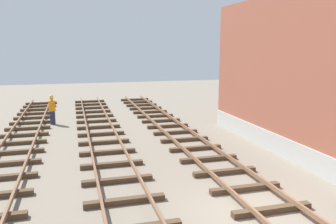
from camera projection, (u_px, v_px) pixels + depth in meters
The scene contains 3 objects.
ground_plane at pixel (256, 215), 9.81m from camera, with size 80.00×80.00×0.00m, color slate.
track_near_building at pixel (272, 209), 9.92m from camera, with size 2.50×46.82×0.32m.
track_worker_foreground at pixel (52, 110), 21.34m from camera, with size 0.40×0.40×1.87m.
Camera 1 is at (-4.88, -8.10, 4.69)m, focal length 36.73 mm.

